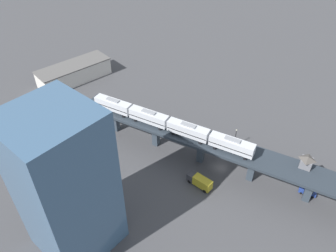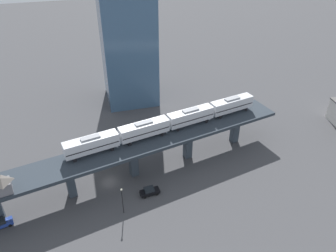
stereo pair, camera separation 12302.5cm
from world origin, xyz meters
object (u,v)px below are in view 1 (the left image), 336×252
(signal_hut, at_px, (307,161))
(warehouse_building, at_px, (74,72))
(street_car_black, at_px, (209,142))
(subway_train, at_px, (168,123))
(street_lamp, at_px, (235,137))
(office_tower, at_px, (65,186))
(delivery_truck, at_px, (200,181))
(street_car_blue, at_px, (308,191))

(signal_hut, distance_m, warehouse_building, 91.72)
(street_car_black, relative_size, warehouse_building, 0.15)
(subway_train, xyz_separation_m, street_car_black, (11.15, -7.34, -10.30))
(street_lamp, xyz_separation_m, warehouse_building, (-7.54, 69.65, -0.70))
(signal_hut, xyz_separation_m, street_lamp, (3.29, 21.70, -6.39))
(street_lamp, height_order, office_tower, office_tower)
(delivery_truck, relative_size, street_lamp, 1.04)
(street_car_blue, bearing_deg, street_car_black, 91.79)
(delivery_truck, bearing_deg, signal_hut, -51.71)
(subway_train, height_order, street_lamp, subway_train)
(signal_hut, xyz_separation_m, delivery_truck, (-16.13, 20.43, -8.74))
(street_car_blue, distance_m, office_tower, 61.37)
(street_car_black, distance_m, warehouse_building, 63.29)
(subway_train, bearing_deg, warehouse_building, 82.35)
(street_car_blue, relative_size, office_tower, 0.13)
(street_car_blue, distance_m, street_lamp, 24.87)
(signal_hut, bearing_deg, office_tower, 145.60)
(subway_train, relative_size, signal_hut, 12.82)
(street_lamp, bearing_deg, street_car_black, 120.84)
(street_car_blue, height_order, delivery_truck, delivery_truck)
(subway_train, xyz_separation_m, warehouse_building, (7.50, 55.80, -7.83))
(signal_hut, distance_m, street_car_black, 29.79)
(street_car_black, height_order, street_car_blue, same)
(street_car_black, bearing_deg, signal_hut, -88.78)
(signal_hut, relative_size, street_car_black, 0.84)
(street_car_black, relative_size, street_lamp, 0.66)
(delivery_truck, height_order, office_tower, office_tower)
(delivery_truck, height_order, warehouse_building, warehouse_building)
(signal_hut, bearing_deg, street_car_black, 91.22)
(street_car_black, xyz_separation_m, warehouse_building, (-3.66, 63.14, 2.47))
(signal_hut, height_order, delivery_truck, signal_hut)
(subway_train, bearing_deg, street_car_black, -33.34)
(warehouse_building, bearing_deg, signal_hut, -87.33)
(street_car_blue, distance_m, warehouse_building, 94.29)
(signal_hut, relative_size, warehouse_building, 0.13)
(street_car_blue, bearing_deg, subway_train, 107.54)
(subway_train, xyz_separation_m, street_car_blue, (12.12, -38.35, -10.30))
(street_car_black, distance_m, office_tower, 49.65)
(warehouse_building, bearing_deg, subway_train, -97.65)
(subway_train, relative_size, street_car_black, 10.82)
(subway_train, distance_m, street_lamp, 21.65)
(signal_hut, height_order, street_car_black, signal_hut)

